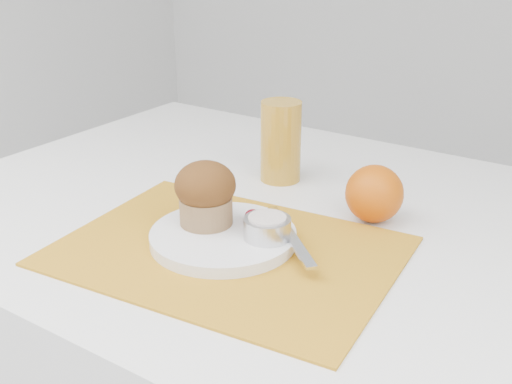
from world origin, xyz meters
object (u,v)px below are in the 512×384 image
Objects in this scene: orange at (374,194)px; juice_glass at (281,141)px; plate at (223,237)px; muffin at (205,193)px.

juice_glass reaches higher than orange.
orange is at bearing 53.68° from plate.
plate is at bearing -14.10° from muffin.
muffin is at bearing -134.20° from orange.
muffin reaches higher than plate.
muffin reaches higher than orange.
muffin is at bearing 165.90° from plate.
orange is 0.62× the size of juice_glass.
juice_glass is (-0.20, 0.06, 0.03)m from orange.
orange is at bearing -17.36° from juice_glass.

